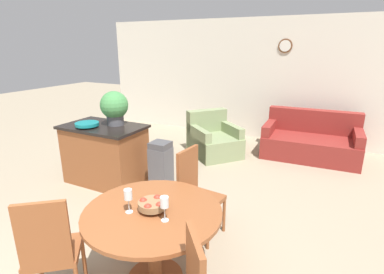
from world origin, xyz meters
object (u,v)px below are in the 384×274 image
(teal_bowl, at_px, (87,124))
(trash_bin, at_px, (161,167))
(potted_plant, at_px, (114,107))
(dining_chair_near_left, at_px, (50,248))
(wine_glass_left, at_px, (128,195))
(wine_glass_right, at_px, (164,203))
(fruit_bowl, at_px, (152,204))
(couch, at_px, (311,142))
(kitchen_island, at_px, (105,154))
(dining_table, at_px, (153,227))
(armchair, at_px, (213,140))
(dining_chair_far_side, at_px, (196,190))

(teal_bowl, relative_size, trash_bin, 0.46)
(teal_bowl, relative_size, potted_plant, 0.67)
(dining_chair_near_left, relative_size, potted_plant, 1.95)
(wine_glass_left, xyz_separation_m, wine_glass_right, (0.34, 0.03, 0.00))
(dining_chair_near_left, distance_m, trash_bin, 2.19)
(fruit_bowl, distance_m, couch, 4.25)
(potted_plant, bearing_deg, kitchen_island, -138.06)
(kitchen_island, xyz_separation_m, couch, (2.79, 2.69, -0.17))
(wine_glass_right, bearing_deg, dining_table, 154.50)
(trash_bin, bearing_deg, kitchen_island, -172.26)
(couch, height_order, armchair, couch)
(dining_chair_far_side, xyz_separation_m, fruit_bowl, (-0.00, -0.85, 0.25))
(trash_bin, xyz_separation_m, armchair, (0.08, 1.81, -0.09))
(wine_glass_left, distance_m, kitchen_island, 2.35)
(wine_glass_left, distance_m, trash_bin, 1.92)
(dining_chair_near_left, distance_m, armchair, 3.98)
(dining_table, distance_m, armchair, 3.49)
(potted_plant, bearing_deg, dining_chair_far_side, -22.42)
(wine_glass_right, bearing_deg, couch, 80.20)
(wine_glass_right, bearing_deg, wine_glass_left, -174.97)
(dining_chair_near_left, distance_m, teal_bowl, 2.38)
(dining_table, height_order, potted_plant, potted_plant)
(wine_glass_right, xyz_separation_m, teal_bowl, (-2.21, 1.35, 0.08))
(dining_chair_near_left, height_order, couch, dining_chair_near_left)
(dining_chair_far_side, relative_size, potted_plant, 1.95)
(potted_plant, height_order, armchair, potted_plant)
(dining_table, relative_size, wine_glass_right, 5.64)
(wine_glass_left, relative_size, trash_bin, 0.28)
(wine_glass_left, xyz_separation_m, couch, (1.07, 4.24, -0.60))
(dining_chair_far_side, relative_size, couch, 0.57)
(fruit_bowl, relative_size, couch, 0.14)
(fruit_bowl, xyz_separation_m, armchair, (-0.84, 3.37, -0.51))
(wine_glass_right, distance_m, kitchen_island, 2.60)
(teal_bowl, relative_size, armchair, 0.28)
(dining_table, distance_m, potted_plant, 2.42)
(dining_chair_far_side, bearing_deg, potted_plant, -106.60)
(potted_plant, bearing_deg, wine_glass_left, -46.90)
(fruit_bowl, xyz_separation_m, trash_bin, (-0.93, 1.57, -0.42))
(kitchen_island, relative_size, armchair, 1.00)
(dining_table, height_order, armchair, armchair)
(fruit_bowl, distance_m, teal_bowl, 2.40)
(couch, bearing_deg, dining_chair_near_left, -110.33)
(dining_chair_far_side, distance_m, teal_bowl, 2.12)
(trash_bin, bearing_deg, wine_glass_right, -56.18)
(teal_bowl, height_order, couch, teal_bowl)
(dining_table, xyz_separation_m, armchair, (-0.84, 3.37, -0.28))
(dining_chair_near_left, bearing_deg, teal_bowl, 88.27)
(dining_table, relative_size, dining_chair_near_left, 1.20)
(trash_bin, height_order, couch, couch)
(potted_plant, bearing_deg, dining_table, -42.03)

